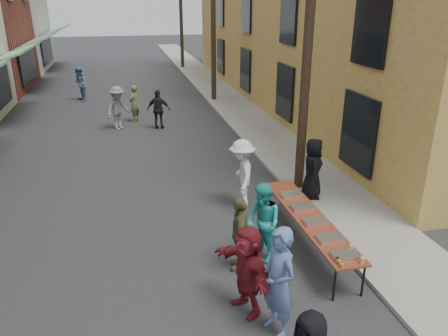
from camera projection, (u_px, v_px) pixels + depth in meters
name	position (u px, v px, depth m)	size (l,w,h in m)	color
ground	(160.00, 265.00, 9.14)	(120.00, 120.00, 0.00)	#28282B
sidewalk	(226.00, 99.00, 23.78)	(2.20, 60.00, 0.10)	gray
building_ochre	(347.00, 2.00, 22.36)	(10.00, 28.00, 10.00)	#A9763C
utility_pole_near	(309.00, 28.00, 11.13)	(0.26, 0.26, 9.00)	#2D2116
utility_pole_mid	(213.00, 13.00, 22.01)	(0.26, 0.26, 9.00)	#2D2116
utility_pole_far	(181.00, 8.00, 32.89)	(0.26, 0.26, 9.00)	#2D2116
serving_table	(309.00, 218.00, 9.59)	(0.70, 4.00, 0.75)	maroon
catering_tray_sausage	(345.00, 255.00, 8.06)	(0.50, 0.33, 0.08)	maroon
catering_tray_foil_b	(330.00, 238.00, 8.65)	(0.50, 0.33, 0.08)	#B2B2B7
catering_tray_buns	(315.00, 221.00, 9.29)	(0.50, 0.33, 0.08)	tan
catering_tray_foil_d	(302.00, 207.00, 9.92)	(0.50, 0.33, 0.08)	#B2B2B7
catering_tray_buns_end	(291.00, 194.00, 10.56)	(0.50, 0.33, 0.08)	tan
condiment_jar_a	(342.00, 266.00, 7.74)	(0.07, 0.07, 0.08)	#A57F26
condiment_jar_b	(339.00, 263.00, 7.83)	(0.07, 0.07, 0.08)	#A57F26
condiment_jar_c	(337.00, 260.00, 7.93)	(0.07, 0.07, 0.08)	#A57F26
cup_stack	(362.00, 260.00, 7.87)	(0.08, 0.08, 0.12)	tan
guest_front_b	(278.00, 283.00, 6.99)	(0.71, 0.47, 1.94)	#51689E
guest_front_c	(263.00, 223.00, 9.08)	(0.84, 0.65, 1.72)	#2AADA7
guest_front_d	(242.00, 174.00, 11.41)	(1.20, 0.69, 1.86)	white
guest_front_e	(240.00, 234.00, 8.80)	(0.93, 0.39, 1.59)	brown
guest_queue_back	(247.00, 270.00, 7.55)	(1.55, 0.49, 1.67)	maroon
server	(313.00, 169.00, 11.75)	(0.82, 0.53, 1.67)	black
passerby_left	(118.00, 108.00, 18.28)	(1.18, 0.68, 1.82)	slate
passerby_mid	(159.00, 110.00, 18.36)	(0.97, 0.41, 1.66)	black
passerby_right	(134.00, 104.00, 19.43)	(0.60, 0.39, 1.63)	#656D3F
passerby_far	(80.00, 84.00, 23.33)	(0.88, 0.69, 1.81)	#5477A3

